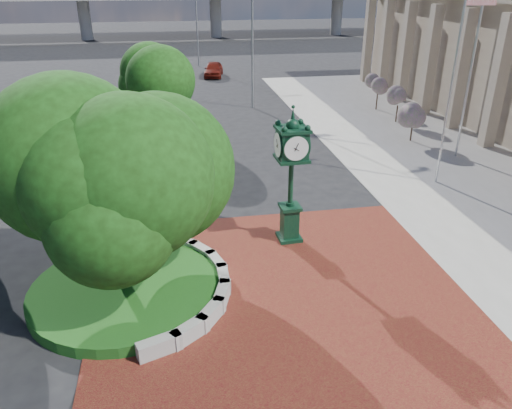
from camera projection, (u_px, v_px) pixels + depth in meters
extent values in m
plane|color=black|center=(276.00, 281.00, 17.10)|extent=(200.00, 200.00, 0.00)
cube|color=maroon|center=(282.00, 297.00, 16.20)|extent=(12.00, 12.00, 0.04)
cube|color=#9E9B93|center=(159.00, 347.00, 13.70)|extent=(1.29, 0.76, 0.54)
cube|color=#9E9B93|center=(190.00, 332.00, 14.25)|extent=(1.20, 1.04, 0.54)
cube|color=#9E9B93|center=(211.00, 315.00, 14.98)|extent=(1.00, 1.22, 0.54)
cube|color=#9E9B93|center=(222.00, 296.00, 15.82)|extent=(0.71, 1.30, 0.54)
cube|color=#9E9B93|center=(223.00, 279.00, 16.71)|extent=(0.35, 1.25, 0.54)
cube|color=#9E9B93|center=(216.00, 264.00, 17.54)|extent=(0.71, 1.30, 0.54)
cube|color=#9E9B93|center=(202.00, 253.00, 18.25)|extent=(1.00, 1.22, 0.54)
cube|color=#9E9B93|center=(183.00, 245.00, 18.78)|extent=(1.20, 1.04, 0.54)
cube|color=#9E9B93|center=(160.00, 241.00, 19.06)|extent=(1.29, 0.76, 0.54)
cylinder|color=#154313|center=(126.00, 290.00, 16.24)|extent=(6.10, 6.10, 0.40)
cylinder|color=#9E9B93|center=(85.00, 19.00, 75.95)|extent=(1.80, 1.80, 6.00)
cylinder|color=#9E9B93|center=(216.00, 17.00, 79.05)|extent=(1.80, 1.80, 6.00)
cylinder|color=#9E9B93|center=(337.00, 16.00, 82.16)|extent=(1.80, 1.80, 6.00)
cylinder|color=#38281C|center=(123.00, 267.00, 15.86)|extent=(0.36, 0.36, 2.17)
sphere|color=#18360E|center=(112.00, 191.00, 14.74)|extent=(5.20, 5.20, 5.20)
cylinder|color=#38281C|center=(158.00, 119.00, 32.13)|extent=(0.36, 0.36, 1.92)
sphere|color=#18360E|center=(155.00, 84.00, 31.16)|extent=(4.40, 4.40, 4.40)
cube|color=black|center=(289.00, 237.00, 19.69)|extent=(0.94, 0.94, 0.18)
cube|color=black|center=(290.00, 222.00, 19.40)|extent=(0.64, 0.64, 1.23)
cube|color=black|center=(290.00, 207.00, 19.12)|extent=(0.82, 0.82, 0.13)
cylinder|color=black|center=(291.00, 183.00, 18.69)|extent=(0.19, 0.19, 1.89)
cube|color=black|center=(292.00, 144.00, 18.05)|extent=(1.05, 1.05, 1.00)
cylinder|color=white|center=(296.00, 148.00, 17.59)|extent=(0.89, 0.11, 0.89)
cylinder|color=white|center=(288.00, 140.00, 18.51)|extent=(0.89, 0.11, 0.89)
cylinder|color=white|center=(278.00, 145.00, 17.94)|extent=(0.11, 0.89, 0.89)
cylinder|color=white|center=(306.00, 143.00, 18.16)|extent=(0.11, 0.89, 0.89)
sphere|color=black|center=(293.00, 125.00, 17.76)|extent=(0.49, 0.49, 0.49)
cone|color=black|center=(293.00, 115.00, 17.60)|extent=(0.20, 0.20, 0.56)
imported|color=#5E150D|center=(214.00, 69.00, 49.92)|extent=(2.42, 4.44, 1.43)
cylinder|color=silver|center=(451.00, 88.00, 23.07)|extent=(0.11, 0.11, 9.41)
cylinder|color=silver|center=(473.00, 60.00, 26.31)|extent=(0.13, 0.13, 10.73)
cylinder|color=slate|center=(252.00, 52.00, 37.01)|extent=(0.15, 0.15, 8.42)
cylinder|color=slate|center=(197.00, 24.00, 53.83)|extent=(0.16, 0.16, 8.96)
cylinder|color=#38281C|center=(411.00, 132.00, 30.89)|extent=(0.10, 0.10, 1.20)
sphere|color=#AF57A1|center=(414.00, 116.00, 30.46)|extent=(1.20, 1.20, 1.20)
cylinder|color=#38281C|center=(397.00, 114.00, 34.78)|extent=(0.10, 0.10, 1.20)
sphere|color=#AF57A1|center=(398.00, 100.00, 34.36)|extent=(1.20, 1.20, 1.20)
cylinder|color=#38281C|center=(377.00, 102.00, 37.94)|extent=(0.10, 0.10, 1.20)
sphere|color=#AF57A1|center=(378.00, 89.00, 37.51)|extent=(1.20, 1.20, 1.20)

